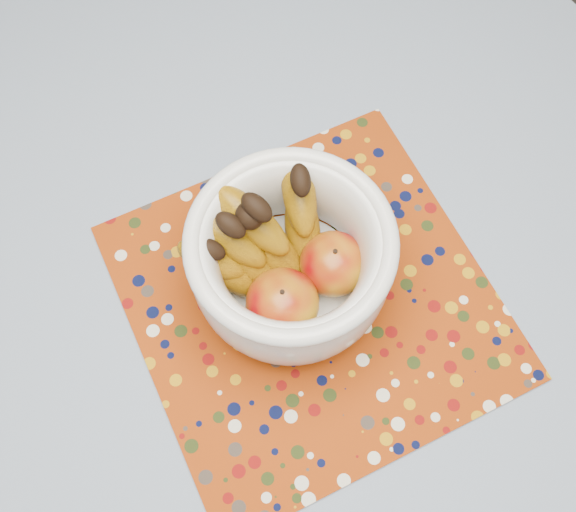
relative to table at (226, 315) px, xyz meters
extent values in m
plane|color=#2D2826|center=(0.00, 0.00, -0.67)|extent=(4.00, 4.00, 0.00)
cube|color=brown|center=(0.00, 0.00, 0.06)|extent=(1.20, 1.20, 0.04)
cylinder|color=brown|center=(0.53, 0.53, -0.32)|extent=(0.06, 0.06, 0.71)
cylinder|color=brown|center=(0.64, -0.24, -0.45)|extent=(0.04, 0.04, 0.44)
cylinder|color=brown|center=(0.67, 0.11, -0.45)|extent=(0.04, 0.04, 0.44)
cube|color=slate|center=(0.00, 0.00, 0.08)|extent=(1.32, 1.32, 0.01)
cube|color=#852D07|center=(0.08, -0.07, 0.09)|extent=(0.46, 0.46, 0.00)
cylinder|color=white|center=(0.07, -0.04, 0.10)|extent=(0.11, 0.11, 0.01)
cylinder|color=white|center=(0.07, -0.04, 0.11)|extent=(0.16, 0.16, 0.01)
torus|color=white|center=(0.07, -0.04, 0.22)|extent=(0.22, 0.22, 0.02)
ellipsoid|color=#740407|center=(0.04, -0.07, 0.15)|extent=(0.08, 0.08, 0.07)
ellipsoid|color=#740407|center=(0.11, -0.07, 0.15)|extent=(0.08, 0.08, 0.07)
sphere|color=black|center=(0.05, 0.00, 0.22)|extent=(0.03, 0.03, 0.03)
camera|label=1|loc=(-0.09, -0.27, 0.84)|focal=42.00mm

